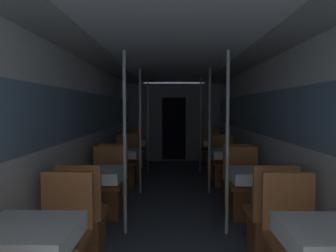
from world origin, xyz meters
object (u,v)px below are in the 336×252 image
at_px(chair_left_near_2, 115,184).
at_px(dining_table_left_3, 133,144).
at_px(chair_left_far_2, 126,170).
at_px(chair_left_far_3, 136,156).
at_px(dining_table_left_0, 28,242).
at_px(chair_right_far_1, 244,196).
at_px(chair_left_far_1, 107,195).
at_px(dining_table_right_1, 256,178).
at_px(chair_right_near_1, 270,227).
at_px(support_pole_left_2, 140,131).
at_px(dining_table_left_1, 97,178).
at_px(dining_table_right_0, 332,244).
at_px(support_pole_left_3, 148,126).
at_px(chair_right_near_3, 218,164).
at_px(chair_right_near_2, 235,184).
at_px(dining_table_right_3, 215,144).
at_px(chair_left_near_3, 130,164).
at_px(support_pole_left_1, 125,143).
at_px(chair_left_near_1, 84,227).
at_px(chair_right_far_3, 212,156).
at_px(support_pole_right_2, 210,131).
at_px(support_pole_right_3, 200,126).
at_px(chair_right_far_2, 223,170).
at_px(support_pole_right_1, 227,143).
at_px(dining_table_right_2, 229,155).

xyz_separation_m(chair_left_near_2, dining_table_left_3, (0.00, 2.37, 0.36)).
relative_size(chair_left_far_2, chair_left_far_3, 1.00).
relative_size(dining_table_left_0, chair_right_far_1, 0.81).
relative_size(chair_left_far_1, dining_table_right_1, 1.24).
height_order(dining_table_left_0, chair_right_near_1, chair_right_near_1).
xyz_separation_m(chair_left_far_1, support_pole_left_2, (0.33, 1.22, 0.77)).
distance_m(dining_table_left_1, dining_table_right_1, 1.83).
relative_size(chair_left_far_1, dining_table_right_0, 1.24).
distance_m(support_pole_left_3, chair_right_near_3, 1.78).
bearing_deg(dining_table_left_3, chair_left_far_1, -90.00).
height_order(chair_left_near_2, chair_right_far_1, same).
distance_m(chair_right_far_1, chair_right_near_2, 0.65).
bearing_deg(chair_left_near_2, dining_table_left_0, -90.00).
distance_m(dining_table_right_3, chair_right_near_3, 0.68).
bearing_deg(dining_table_right_0, chair_left_near_3, 110.83).
distance_m(chair_left_far_3, dining_table_right_0, 6.25).
height_order(support_pole_left_1, chair_right_near_2, support_pole_left_1).
bearing_deg(dining_table_left_1, dining_table_right_0, -44.44).
bearing_deg(dining_table_right_0, chair_left_far_3, 107.08).
height_order(chair_left_far_2, chair_left_near_3, same).
height_order(chair_left_near_3, dining_table_right_1, chair_left_near_3).
distance_m(chair_left_near_1, chair_left_far_1, 1.15).
distance_m(chair_left_near_1, chair_right_far_3, 5.08).
relative_size(dining_table_left_3, support_pole_right_2, 0.36).
bearing_deg(chair_right_near_1, chair_left_near_2, 135.56).
distance_m(chair_left_near_1, chair_right_far_1, 2.16).
distance_m(support_pole_left_2, dining_table_right_1, 2.38).
relative_size(dining_table_right_1, support_pole_right_3, 0.36).
bearing_deg(chair_left_near_3, support_pole_right_2, -39.12).
relative_size(support_pole_right_2, chair_right_near_3, 2.27).
distance_m(dining_table_right_1, dining_table_right_3, 3.59).
distance_m(chair_left_near_2, chair_left_far_2, 1.15).
relative_size(chair_left_far_3, chair_right_near_1, 1.00).
xyz_separation_m(support_pole_left_1, dining_table_right_3, (1.50, 3.59, -0.41)).
xyz_separation_m(support_pole_left_2, chair_left_near_3, (-0.33, 1.22, -0.77)).
bearing_deg(chair_right_far_2, chair_left_far_3, -44.44).
relative_size(dining_table_left_3, dining_table_right_0, 1.00).
distance_m(support_pole_right_1, chair_right_far_3, 4.25).
bearing_deg(dining_table_right_0, chair_left_near_1, 146.28).
bearing_deg(chair_right_far_3, support_pole_left_1, 70.16).
relative_size(chair_left_far_3, dining_table_right_1, 1.24).
distance_m(dining_table_right_2, dining_table_right_3, 1.80).
xyz_separation_m(dining_table_right_0, dining_table_right_2, (0.00, 3.59, 0.00)).
xyz_separation_m(chair_left_near_3, support_pole_left_3, (0.33, 0.57, 0.77)).
bearing_deg(chair_left_near_2, chair_right_far_2, 32.07).
distance_m(chair_left_near_3, chair_right_near_1, 4.03).
relative_size(dining_table_right_0, chair_right_near_3, 0.81).
height_order(chair_right_near_3, chair_right_far_3, same).
xyz_separation_m(chair_right_near_2, chair_right_near_3, (0.00, 1.80, 0.00)).
bearing_deg(dining_table_left_1, dining_table_left_0, -90.00).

